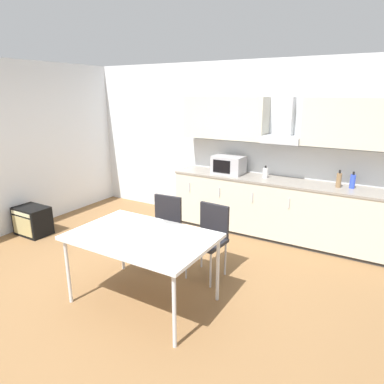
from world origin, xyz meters
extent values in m
cube|color=brown|center=(0.00, 0.00, -0.01)|extent=(7.98, 7.52, 0.02)
cube|color=silver|center=(0.00, 2.56, 1.31)|extent=(6.38, 0.10, 2.62)
cube|color=#333333|center=(0.95, 2.21, 0.03)|extent=(3.09, 0.53, 0.05)
cube|color=beige|center=(0.95, 2.21, 0.46)|extent=(3.22, 0.58, 0.82)
cube|color=gray|center=(0.95, 2.21, 0.88)|extent=(3.24, 0.60, 0.03)
cube|color=silver|center=(-0.39, 1.91, 0.66)|extent=(0.01, 0.01, 0.14)
cube|color=silver|center=(0.15, 1.91, 0.66)|extent=(0.01, 0.01, 0.14)
cube|color=silver|center=(0.69, 1.91, 0.66)|extent=(0.01, 0.01, 0.14)
cube|color=silver|center=(1.22, 1.91, 0.66)|extent=(0.01, 0.01, 0.14)
cube|color=silver|center=(0.95, 2.49, 1.13)|extent=(3.22, 0.02, 0.47)
cube|color=beige|center=(0.01, 2.34, 1.75)|extent=(1.34, 0.34, 0.65)
cube|color=beige|center=(1.90, 2.34, 1.75)|extent=(1.34, 0.34, 0.65)
cube|color=#B7BABF|center=(0.95, 2.32, 1.48)|extent=(0.55, 0.40, 0.10)
cube|color=#B7BABF|center=(0.95, 2.43, 1.78)|extent=(0.20, 0.16, 0.60)
cube|color=#ADADB2|center=(0.15, 2.21, 1.04)|extent=(0.48, 0.34, 0.28)
cube|color=black|center=(0.11, 2.04, 1.04)|extent=(0.29, 0.01, 0.20)
cylinder|color=white|center=(0.75, 2.24, 0.97)|extent=(0.08, 0.08, 0.15)
cylinder|color=black|center=(0.75, 2.24, 1.06)|extent=(0.03, 0.03, 0.03)
cylinder|color=brown|center=(1.79, 2.22, 0.99)|extent=(0.07, 0.07, 0.19)
cylinder|color=black|center=(1.79, 2.22, 1.11)|extent=(0.03, 0.03, 0.04)
cylinder|color=blue|center=(1.95, 2.26, 0.99)|extent=(0.07, 0.07, 0.19)
cylinder|color=black|center=(1.95, 2.26, 1.10)|extent=(0.03, 0.03, 0.04)
cube|color=white|center=(0.31, -0.17, 0.74)|extent=(1.43, 0.94, 0.04)
cylinder|color=silver|center=(-0.35, -0.58, 0.36)|extent=(0.04, 0.04, 0.72)
cylinder|color=silver|center=(0.96, -0.58, 0.36)|extent=(0.04, 0.04, 0.72)
cylinder|color=silver|center=(-0.35, 0.24, 0.36)|extent=(0.04, 0.04, 0.72)
cylinder|color=silver|center=(0.96, 0.24, 0.36)|extent=(0.04, 0.04, 0.72)
cube|color=black|center=(-0.02, 0.60, 0.45)|extent=(0.43, 0.43, 0.04)
cube|color=black|center=(-0.03, 0.78, 0.67)|extent=(0.38, 0.06, 0.40)
cylinder|color=silver|center=(0.16, 0.44, 0.21)|extent=(0.02, 0.02, 0.43)
cylinder|color=silver|center=(-0.18, 0.42, 0.21)|extent=(0.02, 0.02, 0.43)
cylinder|color=silver|center=(0.14, 0.78, 0.21)|extent=(0.02, 0.02, 0.43)
cylinder|color=silver|center=(-0.20, 0.76, 0.21)|extent=(0.02, 0.02, 0.43)
cube|color=black|center=(0.63, 0.60, 0.45)|extent=(0.43, 0.43, 0.04)
cube|color=black|center=(0.64, 0.78, 0.67)|extent=(0.38, 0.07, 0.40)
cylinder|color=silver|center=(0.79, 0.42, 0.21)|extent=(0.02, 0.02, 0.43)
cylinder|color=silver|center=(0.45, 0.44, 0.21)|extent=(0.02, 0.02, 0.43)
cylinder|color=silver|center=(0.81, 0.76, 0.21)|extent=(0.02, 0.02, 0.43)
cylinder|color=silver|center=(0.47, 0.78, 0.21)|extent=(0.02, 0.02, 0.43)
cube|color=black|center=(-2.31, 0.37, 0.22)|extent=(0.52, 0.36, 0.44)
cube|color=tan|center=(-2.31, 0.19, 0.19)|extent=(0.44, 0.01, 0.29)
cube|color=beige|center=(-2.31, 0.19, 0.39)|extent=(0.44, 0.01, 0.05)
cone|color=silver|center=(0.31, -0.17, 1.75)|extent=(0.32, 0.32, 0.22)
camera|label=1|loc=(2.36, -2.65, 2.13)|focal=32.00mm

